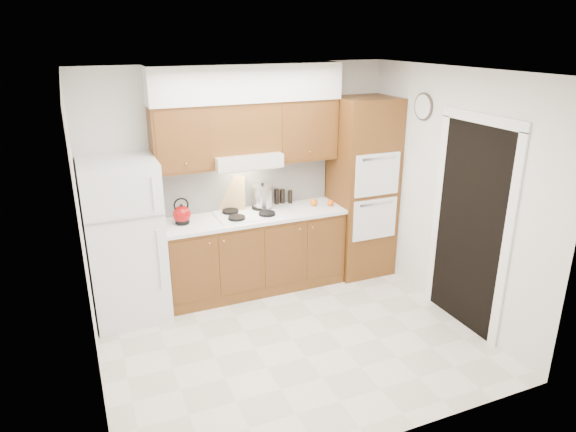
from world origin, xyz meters
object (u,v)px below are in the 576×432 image
object	(u,v)px
fridge	(125,241)
stock_pot	(263,196)
kettle	(182,214)
oven_cabinet	(362,188)

from	to	relation	value
fridge	stock_pot	bearing A→B (deg)	7.28
fridge	stock_pot	size ratio (longest dim) A/B	6.86
kettle	oven_cabinet	bearing A→B (deg)	-18.99
fridge	kettle	distance (m)	0.65
oven_cabinet	stock_pot	distance (m)	1.25
oven_cabinet	stock_pot	size ratio (longest dim) A/B	8.77
fridge	oven_cabinet	world-z (taller)	oven_cabinet
kettle	stock_pot	world-z (taller)	stock_pot
fridge	kettle	xyz separation A→B (m)	(0.62, 0.07, 0.19)
kettle	fridge	bearing A→B (deg)	168.11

